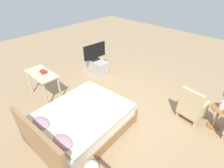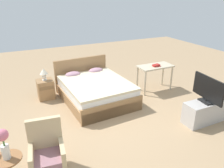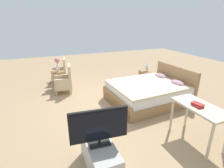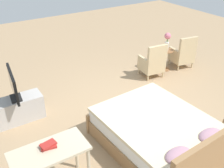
# 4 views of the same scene
# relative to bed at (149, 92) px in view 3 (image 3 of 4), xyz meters

# --- Properties ---
(ground_plane) EXTENTS (16.00, 16.00, 0.00)m
(ground_plane) POSITION_rel_bed_xyz_m (-0.13, -1.19, -0.30)
(ground_plane) COLOR #A38460
(bed) EXTENTS (1.75, 2.20, 0.96)m
(bed) POSITION_rel_bed_xyz_m (0.00, 0.00, 0.00)
(bed) COLOR #997047
(bed) RESTS_ON ground_plane
(armchair_by_window_left) EXTENTS (0.62, 0.62, 0.92)m
(armchair_by_window_left) POSITION_rel_bed_xyz_m (-2.73, -2.16, 0.08)
(armchair_by_window_left) COLOR #CCB284
(armchair_by_window_left) RESTS_ON ground_plane
(armchair_by_window_right) EXTENTS (0.60, 0.60, 0.92)m
(armchair_by_window_right) POSITION_rel_bed_xyz_m (-1.65, -2.16, 0.08)
(armchair_by_window_right) COLOR #CCB284
(armchair_by_window_right) RESTS_ON ground_plane
(side_table) EXTENTS (0.40, 0.40, 0.58)m
(side_table) POSITION_rel_bed_xyz_m (-2.20, -2.28, 0.07)
(side_table) COLOR #936038
(side_table) RESTS_ON ground_plane
(flower_vase) EXTENTS (0.17, 0.17, 0.48)m
(flower_vase) POSITION_rel_bed_xyz_m (-2.20, -2.28, 0.58)
(flower_vase) COLOR silver
(flower_vase) RESTS_ON side_table
(nightstand) EXTENTS (0.44, 0.41, 0.54)m
(nightstand) POSITION_rel_bed_xyz_m (-1.19, 0.67, -0.03)
(nightstand) COLOR #997047
(nightstand) RESTS_ON ground_plane
(table_lamp) EXTENTS (0.22, 0.22, 0.33)m
(table_lamp) POSITION_rel_bed_xyz_m (-1.19, 0.67, 0.46)
(table_lamp) COLOR silver
(table_lamp) RESTS_ON nightstand
(tv_stand) EXTENTS (0.96, 0.40, 0.51)m
(tv_stand) POSITION_rel_bed_xyz_m (1.83, -2.13, -0.04)
(tv_stand) COLOR #B7B2AD
(tv_stand) RESTS_ON ground_plane
(tv_flatscreen) EXTENTS (0.23, 0.87, 0.59)m
(tv_flatscreen) POSITION_rel_bed_xyz_m (1.84, -2.13, 0.52)
(tv_flatscreen) COLOR black
(tv_flatscreen) RESTS_ON tv_stand
(vanity_desk) EXTENTS (1.04, 0.52, 0.78)m
(vanity_desk) POSITION_rel_bed_xyz_m (1.87, -0.16, 0.36)
(vanity_desk) COLOR beige
(vanity_desk) RESTS_ON ground_plane
(book_stack) EXTENTS (0.23, 0.17, 0.06)m
(book_stack) POSITION_rel_bed_xyz_m (1.85, -0.22, 0.51)
(book_stack) COLOR #AD2823
(book_stack) RESTS_ON vanity_desk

